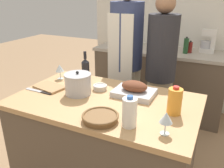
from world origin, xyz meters
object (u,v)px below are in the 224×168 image
Objects in this scene: wine_glass_left at (166,118)px; wine_glass_right at (60,68)px; person_cook_aproned at (126,57)px; condiment_bottle_extra at (190,47)px; cutting_board at (50,87)px; knife_chef at (40,91)px; wicker_basket at (100,117)px; wine_bottle_green at (86,68)px; condiment_bottle_short at (186,46)px; roasting_pan at (134,90)px; person_cook_guest at (161,68)px; stock_pot at (78,84)px; milk_jug at (130,112)px; stand_mixer at (208,43)px; juice_jug at (175,101)px; condiment_bottle_tall at (162,42)px.

wine_glass_right is at bearing 156.34° from wine_glass_left.
condiment_bottle_extra is at bearing 53.53° from person_cook_aproned.
cutting_board is 0.10m from knife_chef.
knife_chef is at bearing 164.16° from wicker_basket.
wine_bottle_green is 1.44m from condiment_bottle_short.
wine_glass_left is (0.35, -0.43, 0.06)m from roasting_pan.
condiment_bottle_short is (0.92, 1.37, 0.03)m from wine_glass_right.
person_cook_guest is at bearing -6.53° from person_cook_aproned.
wine_glass_left is at bearing -19.30° from stock_pot.
stock_pot is at bearing -68.42° from wine_bottle_green.
milk_jug is at bearing -90.57° from condiment_bottle_short.
wine_bottle_green is 0.24m from wine_glass_right.
condiment_bottle_short reaches higher than wine_glass_right.
person_cook_guest reaches higher than milk_jug.
stock_pot is 1.94m from stand_mixer.
wicker_basket is 0.20m from milk_jug.
juice_jug is at bearing -82.98° from condiment_bottle_short.
condiment_bottle_short is at bearing -143.65° from stand_mixer.
condiment_bottle_short is at bearing 60.73° from person_cook_guest.
person_cook_aproned is (0.39, 0.67, -0.00)m from wine_glass_right.
knife_chef is 1.07m from person_cook_aproned.
wicker_basket is 0.85× the size of cutting_board.
wine_bottle_green reaches higher than wine_glass_left.
condiment_bottle_short is (-0.24, -0.18, -0.02)m from stand_mixer.
person_cook_aproned reaches higher than condiment_bottle_tall.
person_cook_aproned is (-0.57, -0.76, -0.00)m from condiment_bottle_extra.
juice_jug is at bearing 36.88° from wicker_basket.
person_cook_guest is (0.76, 0.95, 0.04)m from knife_chef.
condiment_bottle_tall is 0.37m from condiment_bottle_short.
condiment_bottle_short is at bearing 53.21° from person_cook_aproned.
condiment_bottle_tall reaches higher than cutting_board.
condiment_bottle_short reaches higher than cutting_board.
cutting_board is at bearing -106.55° from condiment_bottle_tall.
cutting_board is 1.32× the size of stock_pot.
stock_pot reaches higher than knife_chef.
wine_glass_left is (1.06, -0.26, 0.10)m from cutting_board.
wine_bottle_green is at bearing 25.44° from wine_glass_right.
stand_mixer is at bearing 56.86° from wine_bottle_green.
person_cook_guest is at bearing 37.99° from wine_glass_right.
wine_bottle_green reaches higher than juice_jug.
juice_jug is 1.40× the size of wine_glass_left.
cutting_board is 1.39× the size of milk_jug.
condiment_bottle_tall is (-0.58, -0.02, -0.04)m from stand_mixer.
wine_glass_right is (-0.71, 0.52, 0.08)m from wicker_basket.
milk_jug is 2.06m from stand_mixer.
wicker_basket is (-0.06, -0.46, -0.02)m from roasting_pan.
condiment_bottle_short is 0.12× the size of person_cook_aproned.
roasting_pan is 1.20× the size of knife_chef.
milk_jug is at bearing -104.90° from person_cook_guest.
knife_chef is 0.16× the size of person_cook_guest.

